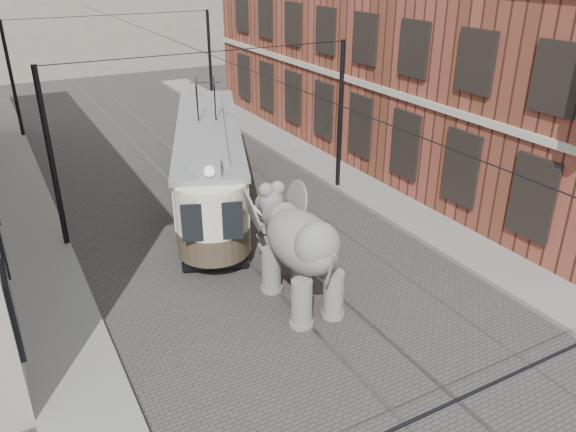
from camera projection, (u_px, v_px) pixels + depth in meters
ground at (301, 288)px, 16.56m from camera, size 120.00×120.00×0.00m
tram_rails at (301, 287)px, 16.56m from camera, size 1.54×80.00×0.02m
sidewalk_right at (454, 240)px, 19.14m from camera, size 2.00×60.00×0.15m
sidewalk_left at (70, 354)px, 13.71m from camera, size 2.00×60.00×0.15m
brick_building at (412, 23)px, 25.94m from camera, size 8.00×26.00×12.00m
catenary at (224, 145)px, 19.18m from camera, size 11.00×30.20×6.00m
tram at (209, 142)px, 21.61m from camera, size 6.41×11.87×4.67m
elephant at (302, 256)px, 15.26m from camera, size 2.91×5.00×2.99m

